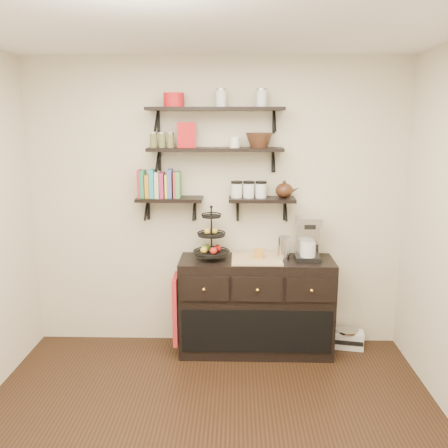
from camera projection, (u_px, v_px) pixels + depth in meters
ceiling at (201, 10)px, 2.45m from camera, size 3.50×3.50×0.02m
back_wall at (216, 206)px, 4.45m from camera, size 3.50×0.02×2.70m
shelf_top at (215, 109)px, 4.13m from camera, size 1.20×0.27×0.23m
shelf_mid at (215, 150)px, 4.20m from camera, size 1.20×0.27×0.23m
shelf_low_left at (170, 200)px, 4.33m from camera, size 0.60×0.25×0.23m
shelf_low_right at (262, 200)px, 4.30m from camera, size 0.60×0.25×0.23m
cookbooks at (160, 185)px, 4.30m from camera, size 0.36×0.15×0.26m
glass_canisters at (249, 191)px, 4.29m from camera, size 0.32×0.10×0.13m
sideboard at (256, 306)px, 4.40m from camera, size 1.40×0.50×0.92m
fruit_stand at (212, 242)px, 4.28m from camera, size 0.32×0.32×0.47m
candle at (259, 254)px, 4.29m from camera, size 0.08×0.08×0.08m
coffee_maker at (307, 239)px, 4.28m from camera, size 0.22×0.21×0.40m
thermal_carafe at (284, 249)px, 4.26m from camera, size 0.11×0.11×0.22m
apron at (176, 309)px, 4.32m from camera, size 0.04×0.27×0.64m
radio at (347, 338)px, 4.54m from camera, size 0.33×0.24×0.18m
recipe_box at (186, 135)px, 4.18m from camera, size 0.17×0.08×0.22m
walnut_bowl at (259, 140)px, 4.17m from camera, size 0.24×0.24×0.13m
ramekins at (235, 142)px, 4.18m from camera, size 0.09×0.09×0.10m
teapot at (284, 189)px, 4.27m from camera, size 0.23×0.18×0.16m
red_pot at (174, 100)px, 4.12m from camera, size 0.18×0.18×0.12m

